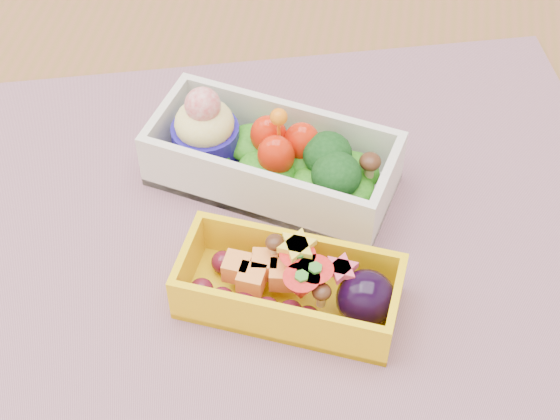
% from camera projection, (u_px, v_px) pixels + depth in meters
% --- Properties ---
extents(table, '(1.20, 0.80, 0.75)m').
position_uv_depth(table, '(245.00, 281.00, 0.74)').
color(table, brown).
rests_on(table, ground).
extents(placemat, '(0.66, 0.58, 0.00)m').
position_uv_depth(placemat, '(269.00, 247.00, 0.64)').
color(placemat, gray).
rests_on(placemat, table).
extents(bento_white, '(0.20, 0.12, 0.08)m').
position_uv_depth(bento_white, '(271.00, 158.00, 0.66)').
color(bento_white, silver).
rests_on(bento_white, placemat).
extents(bento_yellow, '(0.16, 0.08, 0.05)m').
position_uv_depth(bento_yellow, '(294.00, 286.00, 0.58)').
color(bento_yellow, yellow).
rests_on(bento_yellow, placemat).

